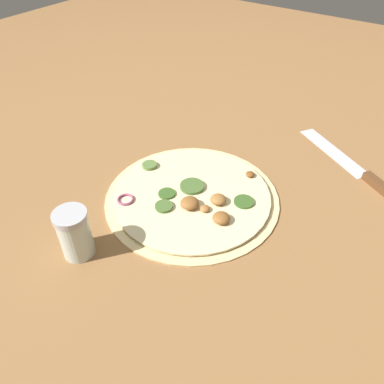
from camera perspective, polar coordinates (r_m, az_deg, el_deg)
name	(u,v)px	position (r m, az deg, el deg)	size (l,w,h in m)	color
ground_plane	(192,198)	(0.82, 0.00, -0.92)	(3.00, 3.00, 0.00)	olive
pizza	(192,196)	(0.81, 0.04, -0.66)	(0.38, 0.38, 0.03)	beige
knife	(364,174)	(0.96, 24.68, 2.49)	(0.30, 0.21, 0.02)	silver
spice_jar	(75,233)	(0.71, -17.44, -6.04)	(0.06, 0.06, 0.10)	silver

